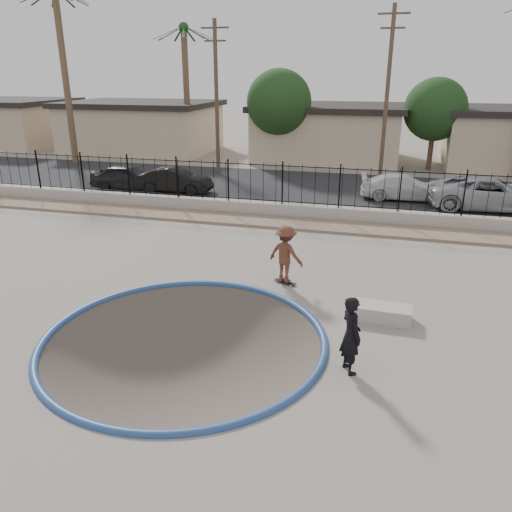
{
  "coord_description": "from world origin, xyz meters",
  "views": [
    {
      "loc": [
        4.46,
        -10.9,
        6.19
      ],
      "look_at": [
        1.01,
        2.0,
        1.21
      ],
      "focal_mm": 35.0,
      "sensor_mm": 36.0,
      "label": 1
    }
  ],
  "objects_px": {
    "skateboard": "(285,282)",
    "car_b": "(175,180)",
    "concrete_ledge": "(380,312)",
    "car_a": "(128,177)",
    "videographer": "(351,335)",
    "skater": "(286,257)",
    "car_d": "(490,193)",
    "car_c": "(404,187)"
  },
  "relations": [
    {
      "from": "videographer",
      "to": "skateboard",
      "type": "bearing_deg",
      "value": -3.23
    },
    {
      "from": "skater",
      "to": "car_c",
      "type": "relative_size",
      "value": 0.41
    },
    {
      "from": "car_d",
      "to": "skater",
      "type": "bearing_deg",
      "value": 141.58
    },
    {
      "from": "concrete_ledge",
      "to": "car_a",
      "type": "distance_m",
      "value": 18.39
    },
    {
      "from": "videographer",
      "to": "concrete_ledge",
      "type": "xyz_separation_m",
      "value": [
        0.59,
        2.65,
        -0.69
      ]
    },
    {
      "from": "car_c",
      "to": "car_b",
      "type": "bearing_deg",
      "value": 92.57
    },
    {
      "from": "skater",
      "to": "car_b",
      "type": "bearing_deg",
      "value": -31.87
    },
    {
      "from": "skateboard",
      "to": "car_a",
      "type": "relative_size",
      "value": 0.19
    },
    {
      "from": "concrete_ledge",
      "to": "car_b",
      "type": "xyz_separation_m",
      "value": [
        -11.09,
        12.06,
        0.48
      ]
    },
    {
      "from": "car_c",
      "to": "videographer",
      "type": "bearing_deg",
      "value": 170.36
    },
    {
      "from": "skateboard",
      "to": "concrete_ledge",
      "type": "height_order",
      "value": "concrete_ledge"
    },
    {
      "from": "car_a",
      "to": "skater",
      "type": "bearing_deg",
      "value": -138.91
    },
    {
      "from": "car_a",
      "to": "concrete_ledge",
      "type": "bearing_deg",
      "value": -136.43
    },
    {
      "from": "videographer",
      "to": "car_a",
      "type": "xyz_separation_m",
      "value": [
        -13.28,
        14.71,
        -0.17
      ]
    },
    {
      "from": "skateboard",
      "to": "skater",
      "type": "bearing_deg",
      "value": 0.0
    },
    {
      "from": "concrete_ledge",
      "to": "car_a",
      "type": "bearing_deg",
      "value": 138.98
    },
    {
      "from": "car_b",
      "to": "skater",
      "type": "bearing_deg",
      "value": -143.24
    },
    {
      "from": "concrete_ledge",
      "to": "car_a",
      "type": "xyz_separation_m",
      "value": [
        -13.87,
        12.06,
        0.52
      ]
    },
    {
      "from": "car_d",
      "to": "car_c",
      "type": "bearing_deg",
      "value": 71.12
    },
    {
      "from": "skateboard",
      "to": "car_b",
      "type": "relative_size",
      "value": 0.19
    },
    {
      "from": "skater",
      "to": "videographer",
      "type": "bearing_deg",
      "value": 138.23
    },
    {
      "from": "videographer",
      "to": "skater",
      "type": "bearing_deg",
      "value": -3.23
    },
    {
      "from": "car_c",
      "to": "car_a",
      "type": "bearing_deg",
      "value": 91.1
    },
    {
      "from": "car_c",
      "to": "car_d",
      "type": "distance_m",
      "value": 4.01
    },
    {
      "from": "car_c",
      "to": "car_d",
      "type": "height_order",
      "value": "car_d"
    },
    {
      "from": "videographer",
      "to": "car_c",
      "type": "bearing_deg",
      "value": -35.97
    },
    {
      "from": "concrete_ledge",
      "to": "car_d",
      "type": "xyz_separation_m",
      "value": [
        4.57,
        12.65,
        0.61
      ]
    },
    {
      "from": "videographer",
      "to": "concrete_ledge",
      "type": "bearing_deg",
      "value": -44.0
    },
    {
      "from": "car_a",
      "to": "car_b",
      "type": "xyz_separation_m",
      "value": [
        2.78,
        0.0,
        -0.04
      ]
    },
    {
      "from": "concrete_ledge",
      "to": "car_c",
      "type": "height_order",
      "value": "car_c"
    },
    {
      "from": "car_c",
      "to": "car_d",
      "type": "bearing_deg",
      "value": -109.86
    },
    {
      "from": "skateboard",
      "to": "car_b",
      "type": "height_order",
      "value": "car_b"
    },
    {
      "from": "skater",
      "to": "skateboard",
      "type": "relative_size",
      "value": 2.35
    },
    {
      "from": "skateboard",
      "to": "videographer",
      "type": "relative_size",
      "value": 0.42
    },
    {
      "from": "concrete_ledge",
      "to": "skateboard",
      "type": "bearing_deg",
      "value": 150.21
    },
    {
      "from": "videographer",
      "to": "car_d",
      "type": "xyz_separation_m",
      "value": [
        5.15,
        15.29,
        -0.08
      ]
    },
    {
      "from": "skater",
      "to": "car_d",
      "type": "bearing_deg",
      "value": -104.29
    },
    {
      "from": "car_a",
      "to": "car_b",
      "type": "bearing_deg",
      "value": -95.41
    },
    {
      "from": "car_a",
      "to": "videographer",
      "type": "bearing_deg",
      "value": -143.34
    },
    {
      "from": "skater",
      "to": "car_a",
      "type": "height_order",
      "value": "skater"
    },
    {
      "from": "car_a",
      "to": "car_d",
      "type": "bearing_deg",
      "value": -93.61
    },
    {
      "from": "car_b",
      "to": "car_d",
      "type": "relative_size",
      "value": 0.71
    }
  ]
}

